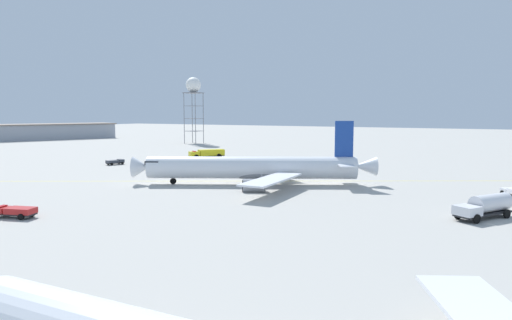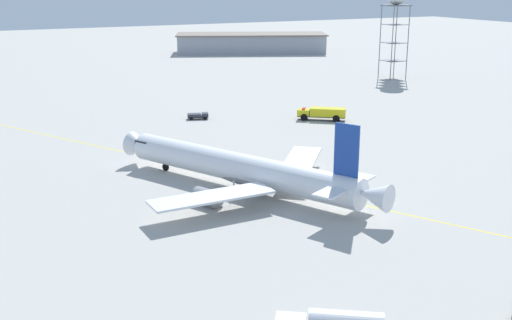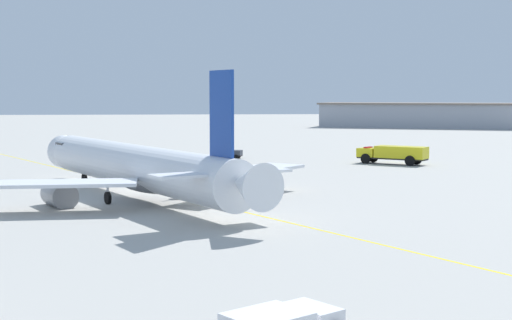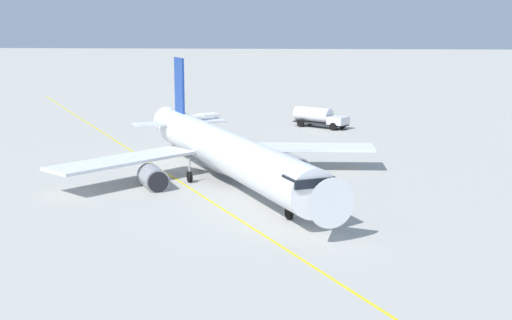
# 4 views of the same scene
# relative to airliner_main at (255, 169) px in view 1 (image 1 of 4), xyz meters

# --- Properties ---
(ground_plane) EXTENTS (600.00, 600.00, 0.00)m
(ground_plane) POSITION_rel_airliner_main_xyz_m (-0.26, 0.27, -2.83)
(ground_plane) COLOR #ADAAA3
(airliner_main) EXTENTS (31.15, 40.03, 11.41)m
(airliner_main) POSITION_rel_airliner_main_xyz_m (0.00, 0.00, 0.00)
(airliner_main) COLOR white
(airliner_main) RESTS_ON ground_plane
(baggage_truck_truck) EXTENTS (4.48, 3.00, 1.22)m
(baggage_truck_truck) POSITION_rel_airliner_main_xyz_m (10.89, 44.16, -2.12)
(baggage_truck_truck) COLOR #232326
(baggage_truck_truck) RESTS_ON ground_plane
(fuel_tanker_truck) EXTENTS (8.22, 6.60, 2.87)m
(fuel_tanker_truck) POSITION_rel_airliner_main_xyz_m (-9.49, -36.71, -1.27)
(fuel_tanker_truck) COLOR #232326
(fuel_tanker_truck) RESTS_ON ground_plane
(ops_pickup_truck) EXTENTS (3.28, 5.45, 1.41)m
(ops_pickup_truck) POSITION_rel_airliner_main_xyz_m (-35.94, 14.00, -2.03)
(ops_pickup_truck) COLOR #232326
(ops_pickup_truck) RESTS_ON ground_plane
(fire_tender_truck_extra) EXTENTS (9.21, 7.91, 2.50)m
(fire_tender_truck_extra) POSITION_rel_airliner_main_xyz_m (32.84, 32.04, -1.30)
(fire_tender_truck_extra) COLOR #232326
(fire_tender_truck_extra) RESTS_ON ground_plane
(radar_tower) EXTENTS (6.27, 6.27, 26.36)m
(radar_tower) POSITION_rel_airliner_main_xyz_m (80.26, 70.37, 19.30)
(radar_tower) COLOR slate
(radar_tower) RESTS_ON ground_plane
(terminal_shed) EXTENTS (59.10, 38.95, 7.18)m
(terminal_shed) POSITION_rel_airliner_main_xyz_m (72.62, 146.31, 0.78)
(terminal_shed) COLOR #999EA8
(terminal_shed) RESTS_ON ground_plane
(taxiway_centreline) EXTENTS (87.40, 163.15, 0.01)m
(taxiway_centreline) POSITION_rel_airliner_main_xyz_m (1.25, 6.35, -2.83)
(taxiway_centreline) COLOR yellow
(taxiway_centreline) RESTS_ON ground_plane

